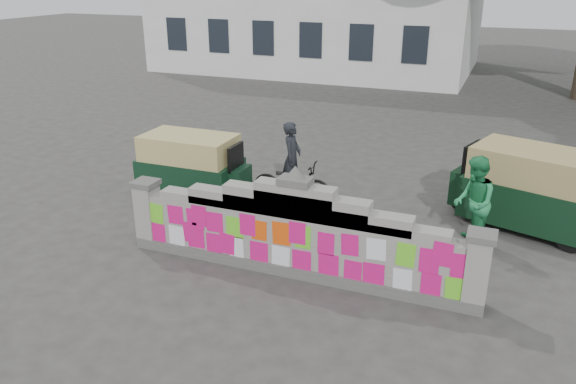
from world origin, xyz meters
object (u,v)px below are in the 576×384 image
(cyclist_rider, at_px, (292,168))
(pedestrian, at_px, (474,203))
(rickshaw_left, at_px, (193,165))
(cyclist_bike, at_px, (292,182))
(rickshaw_right, at_px, (529,188))

(cyclist_rider, bearing_deg, pedestrian, -104.01)
(pedestrian, distance_m, rickshaw_left, 6.29)
(cyclist_rider, xyz_separation_m, rickshaw_left, (-2.28, -0.53, -0.05))
(cyclist_bike, relative_size, rickshaw_left, 0.69)
(cyclist_bike, xyz_separation_m, cyclist_rider, (0.00, 0.00, 0.34))
(rickshaw_right, bearing_deg, pedestrian, 70.95)
(rickshaw_left, distance_m, rickshaw_right, 7.35)
(cyclist_bike, height_order, cyclist_rider, cyclist_rider)
(cyclist_rider, height_order, pedestrian, pedestrian)
(pedestrian, bearing_deg, rickshaw_left, -105.37)
(rickshaw_right, bearing_deg, rickshaw_left, 25.96)
(cyclist_bike, bearing_deg, rickshaw_left, 100.09)
(cyclist_bike, relative_size, rickshaw_right, 0.59)
(pedestrian, bearing_deg, cyclist_rider, -114.10)
(rickshaw_left, relative_size, rickshaw_right, 0.86)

